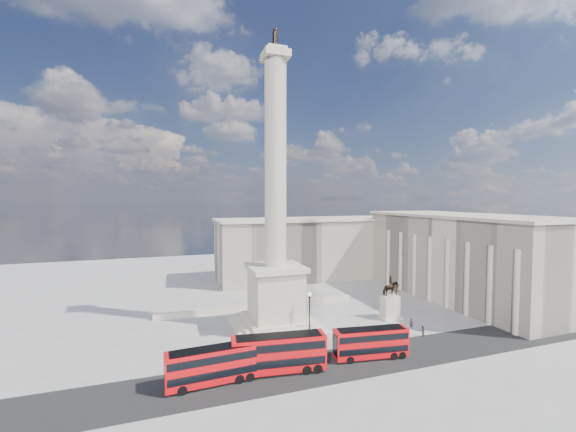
{
  "coord_description": "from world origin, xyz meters",
  "views": [
    {
      "loc": [
        -16.92,
        -51.35,
        22.04
      ],
      "look_at": [
        1.5,
        2.97,
        19.23
      ],
      "focal_mm": 22.0,
      "sensor_mm": 36.0,
      "label": 1
    }
  ],
  "objects_px": {
    "red_bus_b": "(279,353)",
    "pedestrian_crossing": "(368,339)",
    "nelsons_column": "(276,253)",
    "equestrian_statue": "(390,304)",
    "red_bus_a": "(213,365)",
    "red_bus_c": "(371,342)",
    "victorian_lamp": "(309,311)",
    "pedestrian_standing": "(422,331)",
    "pedestrian_walking": "(412,324)"
  },
  "relations": [
    {
      "from": "red_bus_b",
      "to": "pedestrian_crossing",
      "type": "bearing_deg",
      "value": 20.79
    },
    {
      "from": "nelsons_column",
      "to": "equestrian_statue",
      "type": "xyz_separation_m",
      "value": [
        21.42,
        -1.8,
        -10.16
      ]
    },
    {
      "from": "red_bus_b",
      "to": "nelsons_column",
      "type": "bearing_deg",
      "value": 81.94
    },
    {
      "from": "red_bus_a",
      "to": "equestrian_statue",
      "type": "distance_m",
      "value": 36.06
    },
    {
      "from": "equestrian_statue",
      "to": "pedestrian_crossing",
      "type": "height_order",
      "value": "equestrian_statue"
    },
    {
      "from": "red_bus_c",
      "to": "victorian_lamp",
      "type": "bearing_deg",
      "value": 128.45
    },
    {
      "from": "red_bus_c",
      "to": "pedestrian_standing",
      "type": "relative_size",
      "value": 6.31
    },
    {
      "from": "red_bus_b",
      "to": "pedestrian_crossing",
      "type": "height_order",
      "value": "red_bus_b"
    },
    {
      "from": "pedestrian_standing",
      "to": "red_bus_a",
      "type": "bearing_deg",
      "value": -2.58
    },
    {
      "from": "red_bus_a",
      "to": "red_bus_c",
      "type": "distance_m",
      "value": 21.56
    },
    {
      "from": "red_bus_c",
      "to": "pedestrian_standing",
      "type": "height_order",
      "value": "red_bus_c"
    },
    {
      "from": "equestrian_statue",
      "to": "pedestrian_crossing",
      "type": "xyz_separation_m",
      "value": [
        -10.18,
        -9.09,
        -1.81
      ]
    },
    {
      "from": "red_bus_b",
      "to": "pedestrian_standing",
      "type": "height_order",
      "value": "red_bus_b"
    },
    {
      "from": "red_bus_a",
      "to": "red_bus_c",
      "type": "relative_size",
      "value": 1.03
    },
    {
      "from": "nelsons_column",
      "to": "equestrian_statue",
      "type": "height_order",
      "value": "nelsons_column"
    },
    {
      "from": "red_bus_b",
      "to": "victorian_lamp",
      "type": "height_order",
      "value": "victorian_lamp"
    },
    {
      "from": "equestrian_statue",
      "to": "pedestrian_walking",
      "type": "relative_size",
      "value": 4.49
    },
    {
      "from": "pedestrian_crossing",
      "to": "victorian_lamp",
      "type": "bearing_deg",
      "value": 42.35
    },
    {
      "from": "victorian_lamp",
      "to": "pedestrian_crossing",
      "type": "xyz_separation_m",
      "value": [
        7.41,
        -5.23,
        -3.36
      ]
    },
    {
      "from": "red_bus_b",
      "to": "equestrian_statue",
      "type": "relative_size",
      "value": 1.52
    },
    {
      "from": "red_bus_b",
      "to": "red_bus_a",
      "type": "bearing_deg",
      "value": -172.52
    },
    {
      "from": "pedestrian_standing",
      "to": "red_bus_c",
      "type": "bearing_deg",
      "value": 9.68
    },
    {
      "from": "red_bus_a",
      "to": "red_bus_b",
      "type": "bearing_deg",
      "value": -2.97
    },
    {
      "from": "pedestrian_walking",
      "to": "pedestrian_crossing",
      "type": "xyz_separation_m",
      "value": [
        -10.58,
        -3.48,
        0.07
      ]
    },
    {
      "from": "nelsons_column",
      "to": "red_bus_a",
      "type": "xyz_separation_m",
      "value": [
        -12.24,
        -14.71,
        -10.63
      ]
    },
    {
      "from": "nelsons_column",
      "to": "pedestrian_walking",
      "type": "distance_m",
      "value": 26.0
    },
    {
      "from": "victorian_lamp",
      "to": "pedestrian_crossing",
      "type": "relative_size",
      "value": 3.83
    },
    {
      "from": "nelsons_column",
      "to": "equestrian_statue",
      "type": "distance_m",
      "value": 23.78
    },
    {
      "from": "red_bus_a",
      "to": "pedestrian_crossing",
      "type": "bearing_deg",
      "value": 5.72
    },
    {
      "from": "red_bus_a",
      "to": "red_bus_b",
      "type": "relative_size",
      "value": 0.9
    },
    {
      "from": "red_bus_a",
      "to": "equestrian_statue",
      "type": "bearing_deg",
      "value": 17.46
    },
    {
      "from": "nelsons_column",
      "to": "victorian_lamp",
      "type": "height_order",
      "value": "nelsons_column"
    },
    {
      "from": "equestrian_statue",
      "to": "pedestrian_crossing",
      "type": "bearing_deg",
      "value": -138.23
    },
    {
      "from": "victorian_lamp",
      "to": "red_bus_a",
      "type": "bearing_deg",
      "value": -150.61
    },
    {
      "from": "nelsons_column",
      "to": "pedestrian_crossing",
      "type": "height_order",
      "value": "nelsons_column"
    },
    {
      "from": "red_bus_b",
      "to": "pedestrian_crossing",
      "type": "distance_m",
      "value": 15.7
    },
    {
      "from": "red_bus_b",
      "to": "equestrian_statue",
      "type": "xyz_separation_m",
      "value": [
        25.34,
        12.83,
        0.23
      ]
    },
    {
      "from": "victorian_lamp",
      "to": "pedestrian_standing",
      "type": "bearing_deg",
      "value": -15.94
    },
    {
      "from": "nelsons_column",
      "to": "red_bus_b",
      "type": "bearing_deg",
      "value": -104.98
    },
    {
      "from": "pedestrian_standing",
      "to": "pedestrian_walking",
      "type": "bearing_deg",
      "value": -107.79
    },
    {
      "from": "red_bus_c",
      "to": "pedestrian_crossing",
      "type": "relative_size",
      "value": 5.52
    },
    {
      "from": "equestrian_statue",
      "to": "pedestrian_walking",
      "type": "height_order",
      "value": "equestrian_statue"
    },
    {
      "from": "red_bus_b",
      "to": "red_bus_c",
      "type": "distance_m",
      "value": 13.23
    },
    {
      "from": "pedestrian_standing",
      "to": "red_bus_b",
      "type": "bearing_deg",
      "value": -0.52
    },
    {
      "from": "victorian_lamp",
      "to": "equestrian_statue",
      "type": "bearing_deg",
      "value": 12.37
    },
    {
      "from": "red_bus_b",
      "to": "red_bus_c",
      "type": "xyz_separation_m",
      "value": [
        13.23,
        -0.2,
        -0.33
      ]
    },
    {
      "from": "pedestrian_crossing",
      "to": "red_bus_b",
      "type": "bearing_deg",
      "value": 91.46
    },
    {
      "from": "red_bus_a",
      "to": "pedestrian_standing",
      "type": "relative_size",
      "value": 6.52
    },
    {
      "from": "red_bus_a",
      "to": "nelsons_column",
      "type": "bearing_deg",
      "value": 46.7
    },
    {
      "from": "red_bus_a",
      "to": "pedestrian_walking",
      "type": "height_order",
      "value": "red_bus_a"
    }
  ]
}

